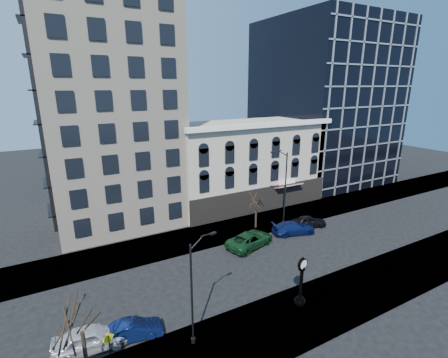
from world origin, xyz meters
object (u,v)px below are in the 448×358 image
street_clock (301,282)px  street_lamp_near (198,262)px  car_near_a (91,338)px  warning_sign (109,343)px  car_near_b (133,330)px

street_clock → street_lamp_near: street_lamp_near is taller
car_near_a → street_clock: bearing=-96.3°
warning_sign → car_near_a: bearing=87.1°
street_clock → car_near_b: size_ratio=1.03×
warning_sign → car_near_a: warning_sign is taller
warning_sign → street_clock: bearing=-28.0°
warning_sign → car_near_b: size_ratio=0.63×
street_lamp_near → warning_sign: street_lamp_near is taller
street_lamp_near → car_near_b: 7.17m
street_lamp_near → car_near_a: street_lamp_near is taller
street_clock → street_lamp_near: (-8.75, 0.41, 4.08)m
warning_sign → street_lamp_near: bearing=-29.4°
street_lamp_near → car_near_a: size_ratio=1.63×
street_clock → street_lamp_near: bearing=165.4°
warning_sign → car_near_a: 2.67m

